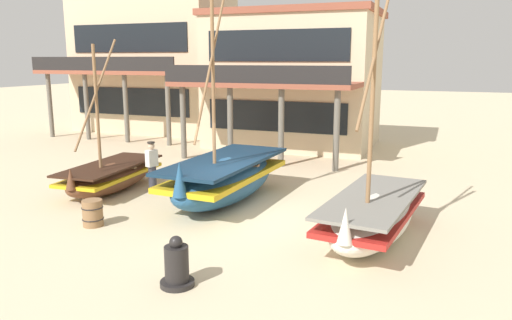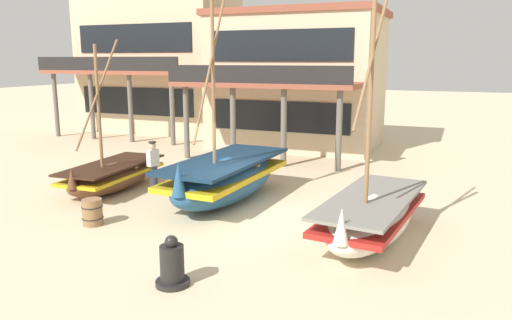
{
  "view_description": "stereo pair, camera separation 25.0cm",
  "coord_description": "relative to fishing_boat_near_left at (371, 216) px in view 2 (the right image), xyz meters",
  "views": [
    {
      "loc": [
        5.17,
        -12.01,
        4.27
      ],
      "look_at": [
        0.0,
        1.0,
        1.4
      ],
      "focal_mm": 34.48,
      "sensor_mm": 36.0,
      "label": 1
    },
    {
      "loc": [
        5.41,
        -11.91,
        4.27
      ],
      "look_at": [
        0.0,
        1.0,
        1.4
      ],
      "focal_mm": 34.48,
      "sensor_mm": 36.0,
      "label": 2
    }
  ],
  "objects": [
    {
      "name": "ground_plane",
      "position": [
        -3.62,
        0.51,
        -0.61
      ],
      "size": [
        120.0,
        120.0,
        0.0
      ],
      "primitive_type": "plane",
      "color": "beige"
    },
    {
      "name": "fishing_boat_near_left",
      "position": [
        0.0,
        0.0,
        0.0
      ],
      "size": [
        2.16,
        4.76,
        6.22
      ],
      "color": "silver",
      "rests_on": "ground"
    },
    {
      "name": "fishing_boat_centre_large",
      "position": [
        -4.69,
        1.63,
        0.13
      ],
      "size": [
        2.27,
        5.34,
        6.85
      ],
      "color": "#23517A",
      "rests_on": "ground"
    },
    {
      "name": "fishing_boat_far_right",
      "position": [
        -8.71,
        1.33,
        -0.1
      ],
      "size": [
        1.86,
        4.2,
        4.92
      ],
      "color": "brown",
      "rests_on": "ground"
    },
    {
      "name": "fisherman_by_hull",
      "position": [
        -7.31,
        1.67,
        0.22
      ],
      "size": [
        0.32,
        0.41,
        1.68
      ],
      "color": "#33333D",
      "rests_on": "ground"
    },
    {
      "name": "capstan_winch",
      "position": [
        -3.1,
        -3.91,
        -0.21
      ],
      "size": [
        0.66,
        0.66,
        1.01
      ],
      "color": "black",
      "rests_on": "ground"
    },
    {
      "name": "wooden_barrel",
      "position": [
        -6.93,
        -1.7,
        -0.26
      ],
      "size": [
        0.56,
        0.56,
        0.7
      ],
      "color": "olive",
      "rests_on": "ground"
    },
    {
      "name": "harbor_building_main",
      "position": [
        -5.86,
        12.17,
        2.69
      ],
      "size": [
        8.19,
        8.48,
        6.59
      ],
      "color": "beige",
      "rests_on": "ground"
    },
    {
      "name": "harbor_building_annex",
      "position": [
        -15.41,
        14.41,
        4.79
      ],
      "size": [
        9.23,
        7.8,
        10.82
      ],
      "color": "beige",
      "rests_on": "ground"
    }
  ]
}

